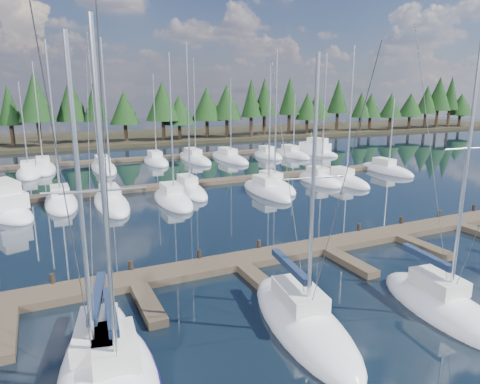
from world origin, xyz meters
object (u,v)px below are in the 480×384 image
front_sailboat_0 (97,366)px  motor_yacht_left (4,207)px  front_sailboat_1 (117,380)px  front_sailboat_3 (442,306)px  front_sailboat_2 (302,321)px  main_dock (326,249)px  motor_yacht_right (315,151)px

front_sailboat_0 → motor_yacht_left: bearing=99.9°
front_sailboat_1 → front_sailboat_3: bearing=-4.2°
front_sailboat_1 → front_sailboat_3: (14.60, -1.06, 0.02)m
front_sailboat_1 → front_sailboat_2: bearing=4.2°
front_sailboat_0 → front_sailboat_3: (15.14, -2.20, 0.02)m
main_dock → motor_yacht_right: motor_yacht_right is taller
front_sailboat_3 → front_sailboat_2: bearing=166.0°
motor_yacht_left → motor_yacht_right: bearing=22.0°
front_sailboat_3 → motor_yacht_left: front_sailboat_3 is taller
main_dock → front_sailboat_1: 16.08m
main_dock → motor_yacht_right: (24.47, 36.44, 0.29)m
front_sailboat_2 → motor_yacht_right: (30.75, 43.27, 0.22)m
main_dock → front_sailboat_0: 16.08m
main_dock → front_sailboat_0: bearing=-157.0°
front_sailboat_1 → motor_yacht_left: size_ratio=1.29×
front_sailboat_3 → motor_yacht_left: size_ratio=1.40×
motor_yacht_left → front_sailboat_3: bearing=-54.5°
front_sailboat_0 → front_sailboat_1: 1.26m
front_sailboat_0 → front_sailboat_2: 8.54m
front_sailboat_1 → motor_yacht_right: 58.51m
main_dock → motor_yacht_right: 43.89m
front_sailboat_3 → motor_yacht_right: 50.99m
main_dock → motor_yacht_right: bearing=56.1°
main_dock → front_sailboat_3: front_sailboat_3 is taller
main_dock → front_sailboat_0: front_sailboat_0 is taller
front_sailboat_0 → motor_yacht_left: (-4.36, 25.10, 0.24)m
motor_yacht_right → motor_yacht_left: bearing=-158.0°
motor_yacht_right → main_dock: bearing=-123.9°
main_dock → front_sailboat_0: (-14.80, -6.27, 0.08)m
front_sailboat_0 → motor_yacht_right: bearing=47.4°
front_sailboat_1 → motor_yacht_left: bearing=100.6°
front_sailboat_2 → main_dock: bearing=47.4°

